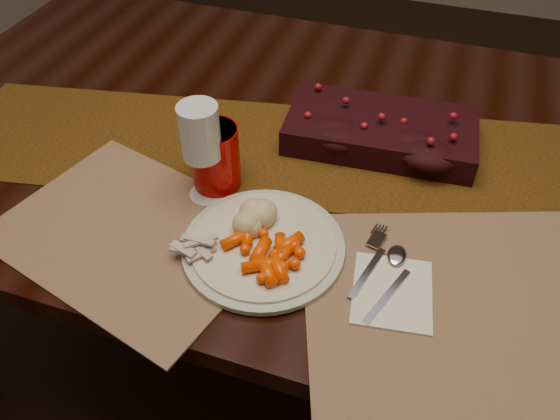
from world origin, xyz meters
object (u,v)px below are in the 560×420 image
(wine_glass, at_px, (203,154))
(dining_table, at_px, (314,266))
(dinner_plate, at_px, (263,245))
(centerpiece, at_px, (381,127))
(baby_carrots, at_px, (260,251))
(red_cup, at_px, (215,157))
(turkey_shreds, at_px, (196,246))
(napkin, at_px, (392,292))
(mashed_potatoes, at_px, (259,214))
(placemat_main, at_px, (476,302))

(wine_glass, bearing_deg, dining_table, 54.43)
(dinner_plate, relative_size, wine_glass, 1.41)
(centerpiece, xyz_separation_m, baby_carrots, (-0.11, -0.36, -0.01))
(centerpiece, bearing_deg, red_cup, -139.74)
(turkey_shreds, xyz_separation_m, napkin, (0.30, 0.03, -0.02))
(centerpiece, bearing_deg, mashed_potatoes, -114.64)
(wine_glass, bearing_deg, centerpiece, 43.62)
(dining_table, xyz_separation_m, placemat_main, (0.32, -0.30, 0.38))
(napkin, xyz_separation_m, red_cup, (-0.34, 0.14, 0.06))
(turkey_shreds, bearing_deg, napkin, 4.99)
(dining_table, distance_m, dinner_plate, 0.49)
(dining_table, xyz_separation_m, dinner_plate, (-0.01, -0.30, 0.39))
(centerpiece, height_order, mashed_potatoes, centerpiece)
(turkey_shreds, bearing_deg, dinner_plate, 27.26)
(napkin, height_order, wine_glass, wine_glass)
(red_cup, distance_m, wine_glass, 0.04)
(centerpiece, relative_size, placemat_main, 0.71)
(red_cup, bearing_deg, napkin, -23.01)
(dinner_plate, relative_size, red_cup, 2.22)
(wine_glass, bearing_deg, napkin, -17.96)
(turkey_shreds, relative_size, wine_glass, 0.38)
(dining_table, relative_size, baby_carrots, 16.15)
(dinner_plate, xyz_separation_m, mashed_potatoes, (-0.02, 0.03, 0.03))
(placemat_main, distance_m, mashed_potatoes, 0.35)
(placemat_main, xyz_separation_m, turkey_shreds, (-0.42, -0.05, 0.02))
(centerpiece, distance_m, red_cup, 0.33)
(dining_table, relative_size, turkey_shreds, 26.22)
(baby_carrots, xyz_separation_m, turkey_shreds, (-0.10, -0.02, -0.00))
(centerpiece, relative_size, dinner_plate, 1.38)
(centerpiece, xyz_separation_m, wine_glass, (-0.26, -0.24, 0.05))
(centerpiece, height_order, turkey_shreds, centerpiece)
(centerpiece, xyz_separation_m, placemat_main, (0.21, -0.33, -0.04))
(dinner_plate, bearing_deg, mashed_potatoes, 118.13)
(dinner_plate, distance_m, turkey_shreds, 0.11)
(dinner_plate, relative_size, baby_carrots, 2.31)
(placemat_main, height_order, wine_glass, wine_glass)
(napkin, bearing_deg, baby_carrots, 173.50)
(placemat_main, distance_m, turkey_shreds, 0.42)
(mashed_potatoes, bearing_deg, baby_carrots, -69.85)
(placemat_main, bearing_deg, baby_carrots, 165.77)
(turkey_shreds, relative_size, napkin, 0.52)
(dinner_plate, height_order, wine_glass, wine_glass)
(centerpiece, xyz_separation_m, napkin, (0.09, -0.36, -0.03))
(baby_carrots, relative_size, mashed_potatoes, 1.33)
(placemat_main, distance_m, red_cup, 0.48)
(dinner_plate, xyz_separation_m, wine_glass, (-0.14, 0.09, 0.08))
(dining_table, xyz_separation_m, napkin, (0.20, -0.32, 0.38))
(dinner_plate, height_order, mashed_potatoes, mashed_potatoes)
(dining_table, height_order, red_cup, red_cup)
(mashed_potatoes, bearing_deg, red_cup, 141.96)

